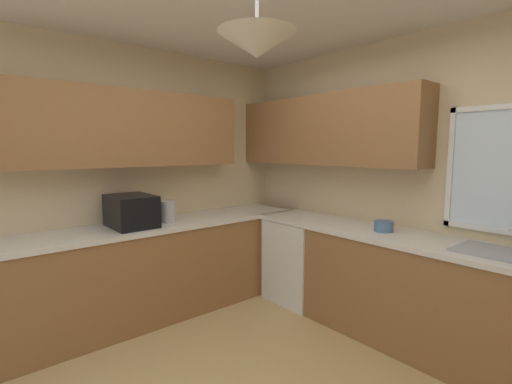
% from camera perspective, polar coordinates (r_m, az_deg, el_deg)
% --- Properties ---
extents(room_shell, '(4.04, 3.71, 2.67)m').
position_cam_1_polar(room_shell, '(2.69, 3.17, 9.90)').
color(room_shell, beige).
rests_on(room_shell, ground_plane).
extents(counter_run_left, '(0.65, 3.32, 0.91)m').
position_cam_1_polar(counter_run_left, '(3.70, -16.96, -11.83)').
color(counter_run_left, olive).
rests_on(counter_run_left, ground_plane).
extents(counter_run_back, '(3.13, 0.65, 0.91)m').
position_cam_1_polar(counter_run_back, '(3.35, 23.12, -14.05)').
color(counter_run_back, olive).
rests_on(counter_run_back, ground_plane).
extents(dishwasher, '(0.60, 0.60, 0.86)m').
position_cam_1_polar(dishwasher, '(3.99, 7.09, -10.54)').
color(dishwasher, white).
rests_on(dishwasher, ground_plane).
extents(microwave, '(0.48, 0.36, 0.29)m').
position_cam_1_polar(microwave, '(3.51, -18.97, -2.83)').
color(microwave, black).
rests_on(microwave, counter_run_left).
extents(kettle, '(0.15, 0.15, 0.21)m').
position_cam_1_polar(kettle, '(3.64, -13.64, -2.96)').
color(kettle, '#B7B7BC').
rests_on(kettle, counter_run_left).
extents(sink_assembly, '(0.65, 0.40, 0.19)m').
position_cam_1_polar(sink_assembly, '(3.01, 34.99, -7.96)').
color(sink_assembly, '#9EA0A5').
rests_on(sink_assembly, counter_run_back).
extents(bowl, '(0.16, 0.16, 0.09)m').
position_cam_1_polar(bowl, '(3.34, 19.39, -5.08)').
color(bowl, '#4C7099').
rests_on(bowl, counter_run_back).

